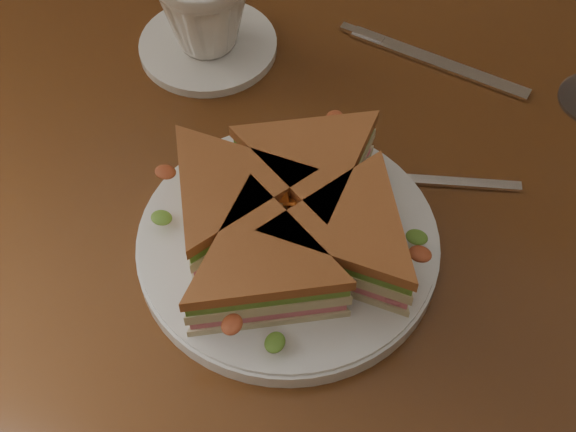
{
  "coord_description": "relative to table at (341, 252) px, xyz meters",
  "views": [
    {
      "loc": [
        0.12,
        -0.44,
        1.34
      ],
      "look_at": [
        -0.03,
        -0.08,
        0.8
      ],
      "focal_mm": 50.0,
      "sensor_mm": 36.0,
      "label": 1
    }
  ],
  "objects": [
    {
      "name": "coffee_cup",
      "position": [
        -0.2,
        0.13,
        0.16
      ],
      "size": [
        0.11,
        0.11,
        0.09
      ],
      "primitive_type": "imported",
      "rotation": [
        0.0,
        0.0,
        0.16
      ],
      "color": "white",
      "rests_on": "saucer"
    },
    {
      "name": "table",
      "position": [
        0.0,
        0.0,
        0.0
      ],
      "size": [
        1.2,
        0.8,
        0.75
      ],
      "color": "#3D1F0D",
      "rests_on": "ground"
    },
    {
      "name": "knife",
      "position": [
        0.02,
        0.2,
        0.1
      ],
      "size": [
        0.21,
        0.04,
        0.0
      ],
      "rotation": [
        0.0,
        0.0,
        -0.14
      ],
      "color": "silver",
      "rests_on": "table"
    },
    {
      "name": "sandwich_wedges",
      "position": [
        -0.03,
        -0.08,
        0.14
      ],
      "size": [
        0.26,
        0.26,
        0.06
      ],
      "color": "beige",
      "rests_on": "plate"
    },
    {
      "name": "saucer",
      "position": [
        -0.2,
        0.13,
        0.1
      ],
      "size": [
        0.15,
        0.15,
        0.01
      ],
      "primitive_type": "cylinder",
      "color": "white",
      "rests_on": "table"
    },
    {
      "name": "crisps_mound",
      "position": [
        -0.03,
        -0.08,
        0.14
      ],
      "size": [
        0.09,
        0.09,
        0.05
      ],
      "primitive_type": null,
      "color": "#B04D16",
      "rests_on": "plate"
    },
    {
      "name": "spoon",
      "position": [
        0.02,
        0.03,
        0.1
      ],
      "size": [
        0.18,
        0.07,
        0.01
      ],
      "rotation": [
        0.0,
        0.0,
        0.29
      ],
      "color": "silver",
      "rests_on": "table"
    },
    {
      "name": "plate",
      "position": [
        -0.03,
        -0.08,
        0.11
      ],
      "size": [
        0.26,
        0.26,
        0.02
      ],
      "primitive_type": "cylinder",
      "color": "white",
      "rests_on": "table"
    }
  ]
}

